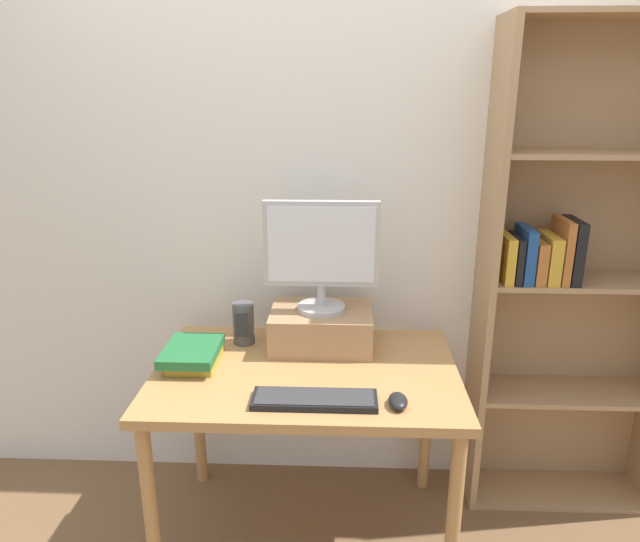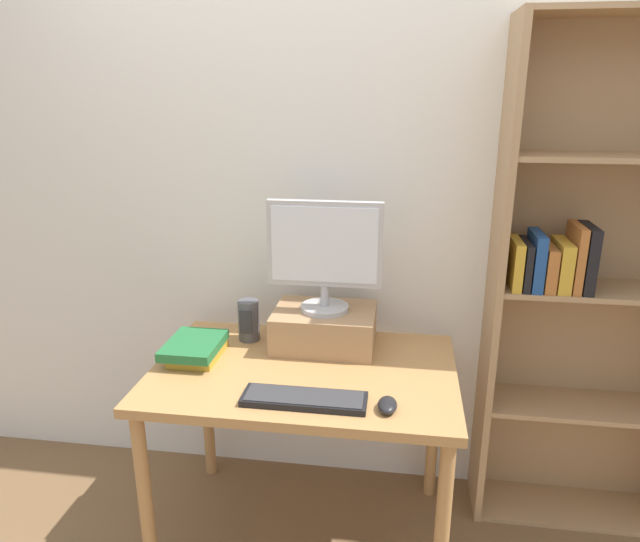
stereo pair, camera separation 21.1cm
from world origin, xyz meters
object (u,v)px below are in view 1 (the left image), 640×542
object	(u,v)px
desk	(306,390)
riser_box	(321,328)
keyboard	(315,399)
desk_speaker	(244,323)
computer_mouse	(398,401)
bookshelf_unit	(575,277)
computer_monitor	(321,252)
book_stack	(193,354)

from	to	relation	value
desk	riser_box	xyz separation A→B (m)	(0.05, 0.21, 0.17)
keyboard	desk_speaker	xyz separation A→B (m)	(-0.31, 0.46, 0.07)
computer_mouse	desk_speaker	size ratio (longest dim) A/B	0.60
keyboard	computer_mouse	size ratio (longest dim) A/B	4.03
bookshelf_unit	keyboard	distance (m)	1.22
desk	keyboard	bearing A→B (deg)	-79.62
keyboard	desk_speaker	size ratio (longest dim) A/B	2.43
computer_monitor	desk_speaker	size ratio (longest dim) A/B	2.60
bookshelf_unit	computer_mouse	world-z (taller)	bookshelf_unit
bookshelf_unit	computer_mouse	bearing A→B (deg)	-142.37
computer_monitor	keyboard	xyz separation A→B (m)	(-0.00, -0.45, -0.39)
riser_box	keyboard	size ratio (longest dim) A/B	0.97
book_stack	desk_speaker	world-z (taller)	desk_speaker
bookshelf_unit	computer_mouse	size ratio (longest dim) A/B	19.48
desk_speaker	bookshelf_unit	bearing A→B (deg)	4.89
computer_monitor	computer_mouse	size ratio (longest dim) A/B	4.32
bookshelf_unit	desk_speaker	world-z (taller)	bookshelf_unit
book_stack	desk_speaker	distance (m)	0.26
desk	keyboard	world-z (taller)	keyboard
riser_box	book_stack	world-z (taller)	riser_box
computer_mouse	book_stack	size ratio (longest dim) A/B	0.39
computer_monitor	computer_mouse	world-z (taller)	computer_monitor
bookshelf_unit	desk_speaker	size ratio (longest dim) A/B	11.73
riser_box	desk_speaker	world-z (taller)	desk_speaker
desk	desk_speaker	size ratio (longest dim) A/B	6.58
desk	book_stack	bearing A→B (deg)	176.50
keyboard	desk_speaker	distance (m)	0.57
book_stack	bookshelf_unit	bearing A→B (deg)	11.56
book_stack	riser_box	bearing A→B (deg)	21.03
computer_monitor	book_stack	distance (m)	0.63
desk	desk_speaker	bearing A→B (deg)	140.75
computer_monitor	keyboard	bearing A→B (deg)	-90.57
computer_monitor	bookshelf_unit	bearing A→B (deg)	6.98
bookshelf_unit	desk_speaker	xyz separation A→B (m)	(-1.36, -0.12, -0.18)
computer_mouse	book_stack	world-z (taller)	book_stack
desk	bookshelf_unit	xyz separation A→B (m)	(1.08, 0.34, 0.36)
riser_box	computer_mouse	bearing A→B (deg)	-59.60
desk	computer_monitor	bearing A→B (deg)	76.81
keyboard	book_stack	xyz separation A→B (m)	(-0.48, 0.27, 0.03)
bookshelf_unit	computer_monitor	bearing A→B (deg)	-173.02
computer_monitor	desk_speaker	world-z (taller)	computer_monitor
desk_speaker	keyboard	bearing A→B (deg)	-55.87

